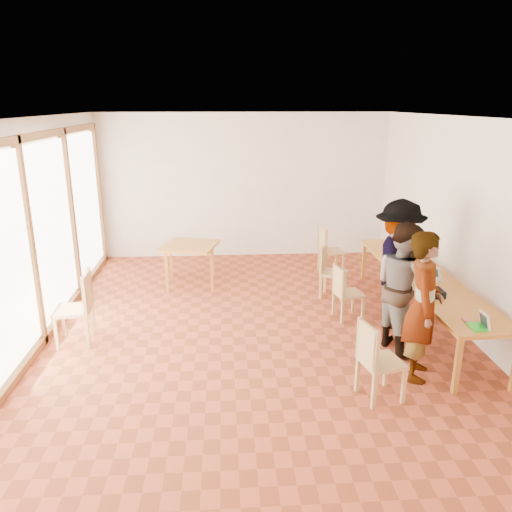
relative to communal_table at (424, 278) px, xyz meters
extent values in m
plane|color=#AF482A|center=(-2.50, -0.35, -0.70)|extent=(8.00, 8.00, 0.00)
cube|color=white|center=(-2.50, 3.65, 0.80)|extent=(6.00, 0.10, 3.00)
cube|color=white|center=(-2.50, -4.35, 0.80)|extent=(6.00, 0.10, 3.00)
cube|color=white|center=(0.50, -0.35, 0.80)|extent=(0.10, 8.00, 3.00)
cube|color=white|center=(-5.46, -0.35, 0.80)|extent=(0.10, 8.00, 3.00)
cube|color=white|center=(-2.50, -0.35, 2.32)|extent=(6.00, 8.00, 0.04)
cube|color=orange|center=(0.00, 0.00, 0.02)|extent=(0.80, 4.00, 0.05)
cube|color=orange|center=(-0.34, -1.94, -0.35)|extent=(0.06, 0.06, 0.70)
cube|color=orange|center=(-0.34, 1.94, -0.35)|extent=(0.06, 0.06, 0.70)
cube|color=orange|center=(0.34, 1.94, -0.35)|extent=(0.06, 0.06, 0.70)
cube|color=orange|center=(-3.55, 1.88, 0.02)|extent=(0.90, 0.90, 0.05)
cube|color=orange|center=(-3.94, 1.49, -0.35)|extent=(0.05, 0.05, 0.70)
cube|color=orange|center=(-3.94, 2.27, -0.35)|extent=(0.05, 0.05, 0.70)
cube|color=orange|center=(-3.16, 1.49, -0.35)|extent=(0.05, 0.05, 0.70)
cube|color=orange|center=(-3.16, 2.27, -0.35)|extent=(0.05, 0.05, 0.70)
cube|color=tan|center=(-1.21, -1.94, -0.26)|extent=(0.52, 0.52, 0.04)
cube|color=tan|center=(-1.40, -1.99, -0.02)|extent=(0.14, 0.43, 0.45)
cube|color=tan|center=(-1.05, 0.21, -0.31)|extent=(0.46, 0.46, 0.04)
cube|color=tan|center=(-1.22, 0.18, -0.08)|extent=(0.11, 0.39, 0.41)
cube|color=tan|center=(-1.10, 1.09, -0.28)|extent=(0.55, 0.55, 0.04)
cube|color=tan|center=(-1.27, 1.16, -0.04)|extent=(0.20, 0.40, 0.44)
cube|color=tan|center=(-0.87, 2.34, -0.27)|extent=(0.48, 0.48, 0.04)
cube|color=tan|center=(-1.06, 2.31, -0.03)|extent=(0.11, 0.42, 0.44)
cube|color=tan|center=(-5.00, -0.36, -0.22)|extent=(0.50, 0.50, 0.04)
cube|color=tan|center=(-4.79, -0.35, 0.05)|extent=(0.08, 0.47, 0.49)
imported|color=gray|center=(-0.62, -1.51, 0.20)|extent=(0.64, 0.77, 1.81)
imported|color=gray|center=(-0.59, -0.76, 0.17)|extent=(0.85, 0.98, 1.74)
imported|color=gray|center=(-0.44, -0.08, 0.24)|extent=(1.04, 1.38, 1.89)
cube|color=#25D828|center=(-0.10, -1.80, 0.06)|extent=(0.16, 0.22, 0.02)
cube|color=white|center=(-0.02, -1.80, 0.14)|extent=(0.06, 0.20, 0.18)
cube|color=#25D828|center=(0.01, -0.20, 0.06)|extent=(0.20, 0.26, 0.03)
cube|color=white|center=(0.09, -0.19, 0.15)|extent=(0.10, 0.23, 0.20)
cube|color=#25D828|center=(0.01, 1.20, 0.06)|extent=(0.23, 0.30, 0.03)
cube|color=white|center=(0.10, 1.18, 0.16)|extent=(0.11, 0.26, 0.23)
imported|color=yellow|center=(-0.04, 1.07, 0.09)|extent=(0.15, 0.15, 0.09)
cylinder|color=#1A833E|center=(0.00, 0.78, 0.19)|extent=(0.07, 0.07, 0.28)
cylinder|color=silver|center=(-0.33, -0.07, 0.09)|extent=(0.07, 0.07, 0.09)
cylinder|color=white|center=(0.07, -0.30, 0.08)|extent=(0.08, 0.08, 0.06)
cube|color=#F0478D|center=(-0.14, -1.60, 0.05)|extent=(0.05, 0.10, 0.01)
cube|color=black|center=(-0.16, -0.82, 0.09)|extent=(0.16, 0.26, 0.09)
camera|label=1|loc=(-2.92, -6.76, 2.48)|focal=35.00mm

